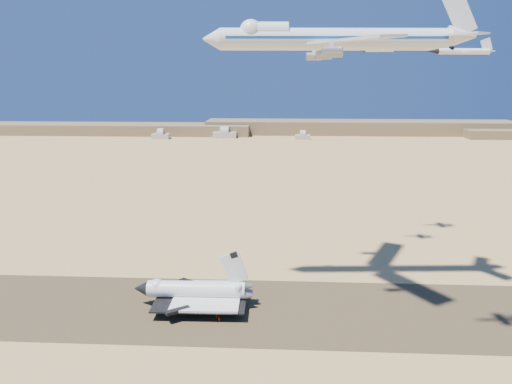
# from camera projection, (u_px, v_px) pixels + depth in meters

# --- Properties ---
(ground) EXTENTS (1200.00, 1200.00, 0.00)m
(ground) POSITION_uv_depth(u_px,v_px,m) (236.00, 309.00, 170.41)
(ground) COLOR tan
(ground) RESTS_ON ground
(runway) EXTENTS (600.00, 50.00, 0.06)m
(runway) POSITION_uv_depth(u_px,v_px,m) (236.00, 309.00, 170.41)
(runway) COLOR #4B3F25
(runway) RESTS_ON ground
(ridgeline) EXTENTS (960.00, 90.00, 18.00)m
(ridgeline) POSITION_uv_depth(u_px,v_px,m) (320.00, 129.00, 678.05)
(ridgeline) COLOR olive
(ridgeline) RESTS_ON ground
(hangars) EXTENTS (200.50, 29.50, 30.00)m
(hangars) POSITION_uv_depth(u_px,v_px,m) (221.00, 135.00, 638.03)
(hangars) COLOR #B8B2A3
(hangars) RESTS_ON ground
(shuttle) EXTENTS (40.89, 25.29, 20.19)m
(shuttle) POSITION_uv_depth(u_px,v_px,m) (195.00, 291.00, 171.73)
(shuttle) COLOR silver
(shuttle) RESTS_ON runway
(carrier_747) EXTENTS (89.52, 69.26, 22.31)m
(carrier_747) POSITION_uv_depth(u_px,v_px,m) (327.00, 39.00, 162.31)
(carrier_747) COLOR silver
(crew_a) EXTENTS (0.39, 0.58, 1.56)m
(crew_a) POSITION_uv_depth(u_px,v_px,m) (216.00, 315.00, 164.33)
(crew_a) COLOR #F74E0E
(crew_a) RESTS_ON runway
(crew_b) EXTENTS (0.65, 0.93, 1.74)m
(crew_b) POSITION_uv_depth(u_px,v_px,m) (217.00, 316.00, 163.36)
(crew_b) COLOR #F74E0E
(crew_b) RESTS_ON runway
(crew_c) EXTENTS (1.12, 1.09, 1.76)m
(crew_c) POSITION_uv_depth(u_px,v_px,m) (219.00, 319.00, 161.42)
(crew_c) COLOR #F74E0E
(crew_c) RESTS_ON runway
(chase_jet_a) EXTENTS (16.22, 8.90, 4.05)m
(chase_jet_a) POSITION_uv_depth(u_px,v_px,m) (462.00, 51.00, 122.04)
(chase_jet_a) COLOR silver
(chase_jet_d) EXTENTS (14.51, 7.77, 3.61)m
(chase_jet_d) POSITION_uv_depth(u_px,v_px,m) (379.00, 50.00, 204.83)
(chase_jet_d) COLOR silver
(chase_jet_e) EXTENTS (16.67, 8.80, 4.15)m
(chase_jet_e) POSITION_uv_depth(u_px,v_px,m) (404.00, 43.00, 221.77)
(chase_jet_e) COLOR silver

